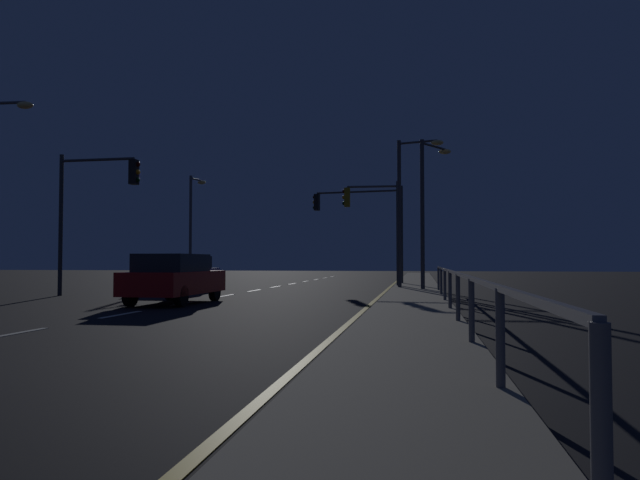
# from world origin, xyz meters

# --- Properties ---
(ground_plane) EXTENTS (112.00, 112.00, 0.00)m
(ground_plane) POSITION_xyz_m (0.00, 17.50, 0.00)
(ground_plane) COLOR black
(ground_plane) RESTS_ON ground
(sidewalk_right) EXTENTS (2.18, 77.00, 0.14)m
(sidewalk_right) POSITION_xyz_m (7.23, 17.50, 0.07)
(sidewalk_right) COLOR gray
(sidewalk_right) RESTS_ON ground
(lane_markings_center) EXTENTS (0.14, 50.00, 0.01)m
(lane_markings_center) POSITION_xyz_m (0.00, 21.00, 0.01)
(lane_markings_center) COLOR silver
(lane_markings_center) RESTS_ON ground
(lane_edge_line) EXTENTS (0.14, 53.00, 0.01)m
(lane_edge_line) POSITION_xyz_m (5.89, 22.50, 0.01)
(lane_edge_line) COLOR gold
(lane_edge_line) RESTS_ON ground
(car) EXTENTS (1.84, 4.41, 1.57)m
(car) POSITION_xyz_m (-0.29, 12.89, 0.82)
(car) COLOR #B71414
(car) RESTS_ON ground
(car_oncoming) EXTENTS (1.98, 4.46, 1.57)m
(car_oncoming) POSITION_xyz_m (-2.92, 19.74, 0.82)
(car_oncoming) COLOR navy
(car_oncoming) RESTS_ON ground
(traffic_light_overhead_east) EXTENTS (5.19, 0.89, 5.37)m
(traffic_light_overhead_east) POSITION_xyz_m (4.16, 28.14, 3.99)
(traffic_light_overhead_east) COLOR #2D3033
(traffic_light_overhead_east) RESTS_ON sidewalk_right
(traffic_light_near_right) EXTENTS (3.40, 0.34, 5.52)m
(traffic_light_near_right) POSITION_xyz_m (-5.00, 16.05, 3.85)
(traffic_light_near_right) COLOR #2D3033
(traffic_light_near_right) RESTS_ON ground
(traffic_light_mid_left) EXTENTS (2.85, 0.38, 5.17)m
(traffic_light_mid_left) POSITION_xyz_m (5.16, 24.43, 3.73)
(traffic_light_mid_left) COLOR #2D3033
(traffic_light_mid_left) RESTS_ON sidewalk_right
(street_lamp_across_street) EXTENTS (1.42, 1.95, 6.51)m
(street_lamp_across_street) POSITION_xyz_m (7.75, 21.44, 4.14)
(street_lamp_across_street) COLOR #38383D
(street_lamp_across_street) RESTS_ON sidewalk_right
(street_lamp_corner) EXTENTS (2.11, 0.72, 6.83)m
(street_lamp_corner) POSITION_xyz_m (6.83, 22.56, 4.29)
(street_lamp_corner) COLOR #38383D
(street_lamp_corner) RESTS_ON sidewalk_right
(street_lamp_median) EXTENTS (0.56, 1.66, 6.77)m
(street_lamp_median) POSITION_xyz_m (-6.89, 30.69, 4.08)
(street_lamp_median) COLOR #4C4C51
(street_lamp_median) RESTS_ON ground
(barrier_fence) EXTENTS (0.09, 22.39, 0.98)m
(barrier_fence) POSITION_xyz_m (8.17, 9.15, 0.88)
(barrier_fence) COLOR #59595E
(barrier_fence) RESTS_ON sidewalk_right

